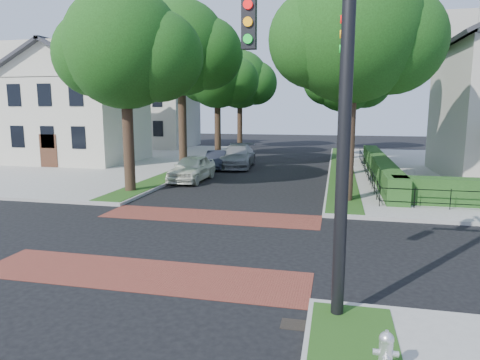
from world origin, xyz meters
name	(u,v)px	position (x,y,z in m)	size (l,w,h in m)	color
ground	(183,239)	(0.00, 0.00, 0.00)	(120.00, 120.00, 0.00)	black
sidewalk_nw	(47,159)	(-19.50, 19.00, 0.07)	(30.00, 30.00, 0.15)	gray
crosswalk_far	(210,216)	(0.00, 3.20, 0.01)	(9.00, 2.20, 0.01)	maroon
crosswalk_near	(142,274)	(0.00, -3.20, 0.01)	(9.00, 2.20, 0.01)	maroon
storm_drain	(297,325)	(4.30, -5.00, 0.01)	(0.65, 0.45, 0.01)	black
grass_strip_ne	(342,166)	(5.40, 19.10, 0.16)	(1.60, 29.80, 0.02)	#264714
grass_strip_nw	(203,162)	(-5.40, 19.10, 0.16)	(1.60, 29.80, 0.02)	#264714
tree_right_near	(355,35)	(5.60, 7.24, 7.63)	(7.75, 6.67, 10.66)	black
tree_right_mid	(351,50)	(5.61, 15.25, 7.99)	(8.25, 7.09, 11.22)	black
tree_right_far	(347,78)	(5.60, 24.22, 6.91)	(7.25, 6.23, 9.74)	black
tree_right_back	(345,80)	(5.60, 33.23, 7.27)	(7.50, 6.45, 10.20)	black
tree_left_near	(129,51)	(-5.40, 7.23, 7.27)	(7.50, 6.45, 10.20)	black
tree_left_mid	(184,49)	(-5.39, 15.24, 8.34)	(8.00, 6.88, 11.48)	black
tree_left_far	(219,77)	(-5.40, 24.22, 7.12)	(7.00, 6.02, 9.86)	black
tree_left_back	(241,80)	(-5.40, 33.24, 7.41)	(7.75, 6.66, 10.44)	black
hedge_main_road	(380,167)	(7.70, 15.00, 0.75)	(1.00, 18.00, 1.20)	#183E15
fence_main_road	(366,168)	(6.90, 15.00, 0.60)	(0.06, 18.00, 0.90)	black
house_left_near	(78,100)	(-15.49, 17.99, 5.04)	(10.00, 9.00, 10.14)	beige
house_left_far	(151,103)	(-15.49, 31.99, 5.04)	(10.00, 9.00, 10.14)	#B5B1A2
traffic_signal	(334,92)	(4.89, -4.41, 4.71)	(2.17, 2.00, 8.00)	black
parked_car_front	(192,168)	(-3.60, 11.36, 0.79)	(1.87, 4.65, 1.58)	silver
parked_car_middle	(217,160)	(-3.60, 16.94, 0.66)	(1.40, 4.02, 1.33)	#212532
parked_car_rear	(237,156)	(-2.30, 17.94, 0.84)	(2.36, 5.80, 1.68)	gray
fire_hydrant	(386,355)	(5.85, -6.62, 0.53)	(0.40, 0.39, 0.79)	silver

